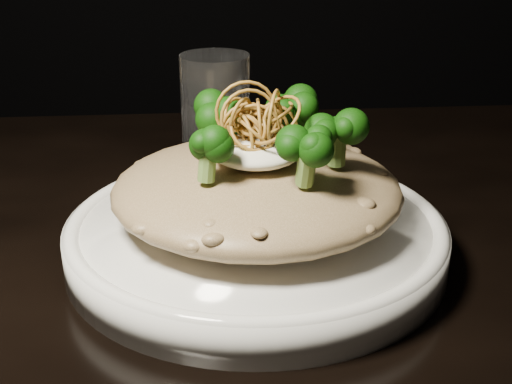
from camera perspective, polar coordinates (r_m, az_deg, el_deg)
table at (r=0.60m, az=-1.29°, el=-12.29°), size 1.10×0.80×0.75m
plate at (r=0.56m, az=-0.00°, el=-3.78°), size 0.29×0.29×0.03m
risotto at (r=0.54m, az=0.07°, el=0.22°), size 0.22×0.22×0.05m
broccoli at (r=0.52m, az=0.61°, el=4.95°), size 0.14×0.14×0.05m
cheese at (r=0.53m, az=0.01°, el=3.30°), size 0.07×0.07×0.02m
shallots at (r=0.52m, az=0.13°, el=6.33°), size 0.06×0.06×0.04m
drinking_glass at (r=0.71m, az=-3.24°, el=6.16°), size 0.08×0.08×0.12m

